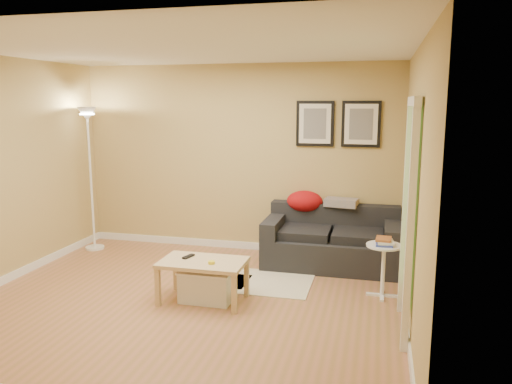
% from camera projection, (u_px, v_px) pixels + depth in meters
% --- Properties ---
extents(floor, '(4.50, 4.50, 0.00)m').
position_uv_depth(floor, '(187.00, 300.00, 5.34)').
color(floor, '#A96948').
rests_on(floor, ground).
extents(ceiling, '(4.50, 4.50, 0.00)m').
position_uv_depth(ceiling, '(180.00, 48.00, 4.88)').
color(ceiling, white).
rests_on(ceiling, wall_back).
extents(wall_back, '(4.50, 0.00, 4.50)m').
position_uv_depth(wall_back, '(238.00, 159.00, 7.02)').
color(wall_back, tan).
rests_on(wall_back, ground).
extents(wall_front, '(4.50, 0.00, 4.50)m').
position_uv_depth(wall_front, '(65.00, 226.00, 3.20)').
color(wall_front, tan).
rests_on(wall_front, ground).
extents(wall_right, '(0.00, 4.00, 4.00)m').
position_uv_depth(wall_right, '(414.00, 189.00, 4.58)').
color(wall_right, tan).
rests_on(wall_right, ground).
extents(baseboard_back, '(4.50, 0.02, 0.10)m').
position_uv_depth(baseboard_back, '(238.00, 245.00, 7.23)').
color(baseboard_back, white).
rests_on(baseboard_back, ground).
extents(baseboard_left, '(0.02, 4.00, 0.10)m').
position_uv_depth(baseboard_left, '(7.00, 278.00, 5.86)').
color(baseboard_left, white).
rests_on(baseboard_left, ground).
extents(baseboard_right, '(0.02, 4.00, 0.10)m').
position_uv_depth(baseboard_right, '(406.00, 317.00, 4.80)').
color(baseboard_right, white).
rests_on(baseboard_right, ground).
extents(sofa, '(1.70, 0.90, 0.75)m').
position_uv_depth(sofa, '(332.00, 238.00, 6.41)').
color(sofa, black).
rests_on(sofa, ground).
extents(red_throw, '(0.48, 0.36, 0.28)m').
position_uv_depth(red_throw, '(305.00, 201.00, 6.73)').
color(red_throw, '#AB0F15').
rests_on(red_throw, sofa).
extents(plaid_throw, '(0.45, 0.32, 0.10)m').
position_uv_depth(plaid_throw, '(341.00, 202.00, 6.60)').
color(plaid_throw, tan).
rests_on(plaid_throw, sofa).
extents(framed_print_left, '(0.50, 0.04, 0.60)m').
position_uv_depth(framed_print_left, '(315.00, 124.00, 6.65)').
color(framed_print_left, black).
rests_on(framed_print_left, wall_back).
extents(framed_print_right, '(0.50, 0.04, 0.60)m').
position_uv_depth(framed_print_right, '(361.00, 124.00, 6.51)').
color(framed_print_right, black).
rests_on(framed_print_right, wall_back).
extents(area_rug, '(1.25, 0.85, 0.01)m').
position_uv_depth(area_rug, '(258.00, 282.00, 5.88)').
color(area_rug, beige).
rests_on(area_rug, ground).
extents(green_runner, '(0.70, 0.50, 0.01)m').
position_uv_depth(green_runner, '(219.00, 280.00, 5.93)').
color(green_runner, '#668C4C').
rests_on(green_runner, ground).
extents(coffee_table, '(0.95, 0.66, 0.45)m').
position_uv_depth(coffee_table, '(203.00, 281.00, 5.29)').
color(coffee_table, tan).
rests_on(coffee_table, ground).
extents(remote_control, '(0.10, 0.17, 0.02)m').
position_uv_depth(remote_control, '(188.00, 256.00, 5.36)').
color(remote_control, black).
rests_on(remote_control, coffee_table).
extents(tape_roll, '(0.07, 0.07, 0.03)m').
position_uv_depth(tape_roll, '(211.00, 262.00, 5.14)').
color(tape_roll, yellow).
rests_on(tape_roll, coffee_table).
extents(storage_bin, '(0.56, 0.41, 0.34)m').
position_uv_depth(storage_bin, '(208.00, 284.00, 5.33)').
color(storage_bin, white).
rests_on(storage_bin, ground).
extents(side_table, '(0.38, 0.38, 0.58)m').
position_uv_depth(side_table, '(383.00, 271.00, 5.40)').
color(side_table, white).
rests_on(side_table, ground).
extents(book_stack, '(0.25, 0.28, 0.07)m').
position_uv_depth(book_stack, '(384.00, 241.00, 5.34)').
color(book_stack, '#3644A2').
rests_on(book_stack, side_table).
extents(floor_lamp, '(0.26, 0.26, 2.03)m').
position_uv_depth(floor_lamp, '(91.00, 183.00, 7.05)').
color(floor_lamp, white).
rests_on(floor_lamp, ground).
extents(doorway, '(0.12, 1.01, 2.13)m').
position_uv_depth(doorway, '(407.00, 222.00, 4.49)').
color(doorway, white).
rests_on(doorway, ground).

